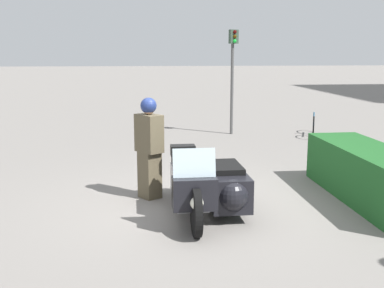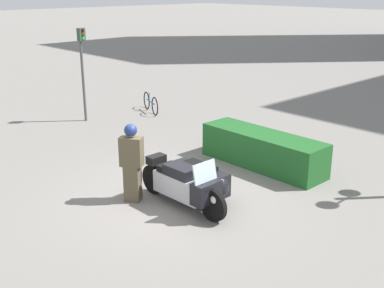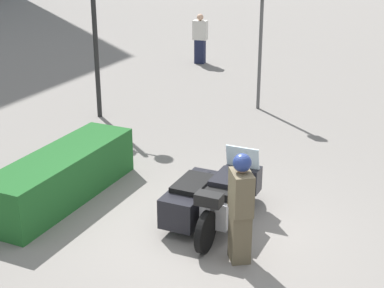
# 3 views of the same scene
# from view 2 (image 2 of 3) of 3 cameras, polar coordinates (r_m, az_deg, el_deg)

# --- Properties ---
(ground_plane) EXTENTS (160.00, 160.00, 0.00)m
(ground_plane) POSITION_cam_2_polar(r_m,az_deg,el_deg) (10.64, -2.36, -6.22)
(ground_plane) COLOR slate
(police_motorcycle) EXTENTS (2.50, 1.17, 1.16)m
(police_motorcycle) POSITION_cam_2_polar(r_m,az_deg,el_deg) (10.16, 0.10, -4.52)
(police_motorcycle) COLOR black
(police_motorcycle) RESTS_ON ground
(officer_rider) EXTENTS (0.54, 0.50, 1.71)m
(officer_rider) POSITION_cam_2_polar(r_m,az_deg,el_deg) (10.18, -7.14, -2.00)
(officer_rider) COLOR brown
(officer_rider) RESTS_ON ground
(hedge_bush_curbside) EXTENTS (3.38, 0.97, 0.88)m
(hedge_bush_curbside) POSITION_cam_2_polar(r_m,az_deg,el_deg) (12.33, 8.37, -0.67)
(hedge_bush_curbside) COLOR #1E5623
(hedge_bush_curbside) RESTS_ON ground
(traffic_light_far) EXTENTS (0.22, 0.29, 3.09)m
(traffic_light_far) POSITION_cam_2_polar(r_m,az_deg,el_deg) (16.40, -12.85, 9.65)
(traffic_light_far) COLOR #4C4C4C
(traffic_light_far) RESTS_ON ground
(bicycle_parked) EXTENTS (1.54, 0.61, 0.71)m
(bicycle_parked) POSITION_cam_2_polar(r_m,az_deg,el_deg) (17.60, -4.93, 4.85)
(bicycle_parked) COLOR black
(bicycle_parked) RESTS_ON ground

